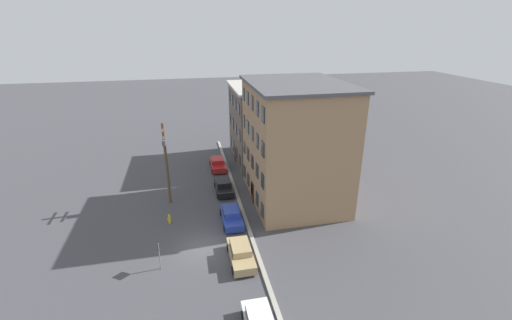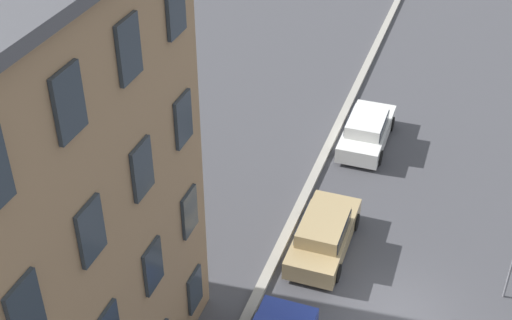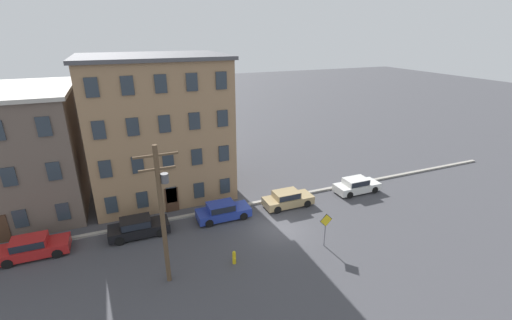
% 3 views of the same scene
% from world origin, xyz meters
% --- Properties ---
extents(ground_plane, '(200.00, 200.00, 0.00)m').
position_xyz_m(ground_plane, '(0.00, 0.00, 0.00)').
color(ground_plane, '#424247').
extents(kerb_strip, '(56.00, 0.36, 0.16)m').
position_xyz_m(kerb_strip, '(0.00, 4.50, 0.08)').
color(kerb_strip, '#9E998E').
rests_on(kerb_strip, ground_plane).
extents(car_tan, '(4.40, 1.92, 1.43)m').
position_xyz_m(car_tan, '(2.31, 3.04, 0.75)').
color(car_tan, tan).
rests_on(car_tan, ground_plane).
extents(car_white, '(4.40, 1.92, 1.43)m').
position_xyz_m(car_white, '(9.72, 3.02, 0.75)').
color(car_white, silver).
rests_on(car_white, ground_plane).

